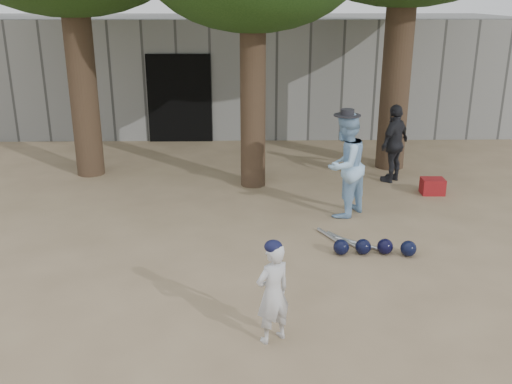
{
  "coord_description": "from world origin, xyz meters",
  "views": [
    {
      "loc": [
        0.46,
        -6.54,
        3.56
      ],
      "look_at": [
        0.6,
        1.0,
        0.95
      ],
      "focal_mm": 40.0,
      "sensor_mm": 36.0,
      "label": 1
    }
  ],
  "objects_px": {
    "spectator_blue": "(345,166)",
    "red_bag": "(433,186)",
    "boy_player": "(273,293)",
    "spectator_dark": "(394,143)"
  },
  "relations": [
    {
      "from": "spectator_blue",
      "to": "red_bag",
      "type": "relative_size",
      "value": 4.18
    },
    {
      "from": "boy_player",
      "to": "spectator_blue",
      "type": "height_order",
      "value": "spectator_blue"
    },
    {
      "from": "spectator_blue",
      "to": "red_bag",
      "type": "xyz_separation_m",
      "value": [
        1.88,
        1.05,
        -0.73
      ]
    },
    {
      "from": "spectator_blue",
      "to": "red_bag",
      "type": "distance_m",
      "value": 2.27
    },
    {
      "from": "spectator_dark",
      "to": "red_bag",
      "type": "bearing_deg",
      "value": 77.83
    },
    {
      "from": "spectator_blue",
      "to": "spectator_dark",
      "type": "xyz_separation_m",
      "value": [
        1.31,
        1.86,
        -0.1
      ]
    },
    {
      "from": "boy_player",
      "to": "spectator_dark",
      "type": "xyz_separation_m",
      "value": [
        2.67,
        5.59,
        0.21
      ]
    },
    {
      "from": "spectator_dark",
      "to": "spectator_blue",
      "type": "bearing_deg",
      "value": 7.65
    },
    {
      "from": "spectator_blue",
      "to": "spectator_dark",
      "type": "height_order",
      "value": "spectator_blue"
    },
    {
      "from": "boy_player",
      "to": "spectator_dark",
      "type": "height_order",
      "value": "spectator_dark"
    }
  ]
}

